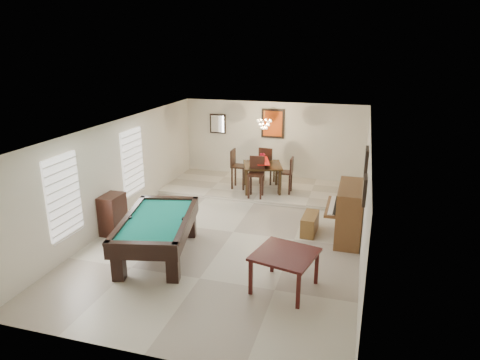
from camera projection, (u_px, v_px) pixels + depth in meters
The scene contains 25 objects.
ground_plane at pixel (233, 232), 10.43m from camera, with size 6.00×9.00×0.02m, color beige.
wall_back at pixel (273, 141), 14.15m from camera, with size 6.00×0.04×2.60m, color silver.
wall_front at pixel (138, 277), 5.91m from camera, with size 6.00×0.04×2.60m, color silver.
wall_left at pixel (120, 171), 10.82m from camera, with size 0.04×9.00×2.60m, color silver.
wall_right at pixel (365, 193), 9.24m from camera, with size 0.04×9.00×2.60m, color silver.
ceiling at pixel (233, 127), 9.64m from camera, with size 6.00×9.00×0.04m, color white.
dining_step at pixel (263, 188), 13.38m from camera, with size 6.00×2.50×0.12m, color beige.
window_left_front at pixel (63, 196), 8.77m from camera, with size 0.06×1.00×1.70m, color white.
window_left_rear at pixel (133, 162), 11.34m from camera, with size 0.06×1.00×1.70m, color white.
pool_table at pixel (158, 237), 9.15m from camera, with size 1.38×2.55×0.85m, color black, non-canonical shape.
square_table at pixel (284, 271), 7.92m from camera, with size 1.06×1.06×0.73m, color #330E0C, non-canonical shape.
upright_piano at pixel (343, 212), 9.95m from camera, with size 0.87×1.55×1.29m, color brown, non-canonical shape.
piano_bench at pixel (310, 224), 10.33m from camera, with size 0.33×0.84×0.46m, color brown.
apothecary_chest at pixel (113, 214), 10.25m from camera, with size 0.43×0.64×0.97m, color black.
dining_table at pixel (262, 175), 12.92m from camera, with size 1.12×1.12×0.93m, color black, non-canonical shape.
flower_vase at pixel (263, 157), 12.75m from camera, with size 0.14×0.14×0.24m, color #B60F25, non-canonical shape.
dining_chair_south at pixel (256, 178), 12.29m from camera, with size 0.44×0.44×1.18m, color black, non-canonical shape.
dining_chair_north at pixel (267, 165), 13.56m from camera, with size 0.44×0.44×1.19m, color black, non-canonical shape.
dining_chair_west at pixel (239, 169), 13.07m from camera, with size 0.45×0.45×1.20m, color black, non-canonical shape.
dining_chair_east at pixel (285, 175), 12.68m from camera, with size 0.40×0.40×1.08m, color black, non-canonical shape.
chandelier at pixel (264, 121), 12.69m from camera, with size 0.44×0.44×0.60m, color #FFE5B2, non-canonical shape.
back_painting at pixel (273, 124), 13.93m from camera, with size 0.75×0.06×0.95m, color #D84C14.
back_mirror at pixel (218, 124), 14.46m from camera, with size 0.55×0.06×0.65m, color white.
right_picture_upper at pixel (366, 163), 9.34m from camera, with size 0.06×0.55×0.65m, color slate.
right_picture_lower at pixel (365, 190), 8.21m from camera, with size 0.06×0.45×0.55m, color gray.
Camera 1 is at (2.81, -9.12, 4.38)m, focal length 32.00 mm.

